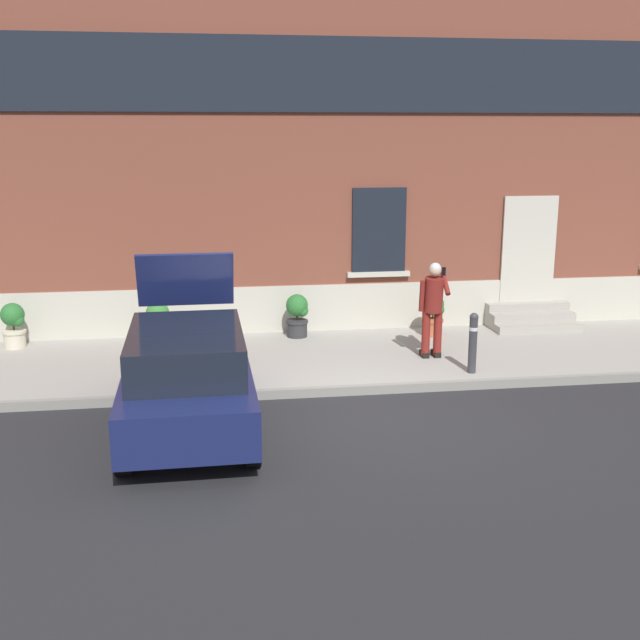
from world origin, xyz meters
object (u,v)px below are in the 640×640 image
hatchback_car_navy (188,376)px  planter_olive (158,322)px  person_on_phone (433,304)px  planter_charcoal (297,314)px  planter_terracotta (433,313)px  bollard_near_person (473,341)px  planter_cream (14,324)px

hatchback_car_navy → planter_olive: size_ratio=4.76×
person_on_phone → planter_charcoal: 2.93m
planter_olive → planter_terracotta: size_ratio=1.00×
bollard_near_person → planter_terracotta: bollard_near_person is taller
bollard_near_person → planter_cream: size_ratio=1.22×
planter_charcoal → planter_terracotta: same height
bollard_near_person → person_on_phone: 1.14m
bollard_near_person → planter_olive: bearing=154.9°
planter_charcoal → bollard_near_person: bearing=-46.2°
hatchback_car_navy → planter_olive: (-0.64, 4.06, -0.19)m
planter_olive → planter_charcoal: 2.71m
person_on_phone → bollard_near_person: bearing=-61.6°
hatchback_car_navy → planter_terracotta: bearing=40.4°
bollard_near_person → planter_cream: (-8.06, 2.75, -0.11)m
hatchback_car_navy → planter_terracotta: hatchback_car_navy is taller
bollard_near_person → planter_charcoal: bearing=133.8°
bollard_near_person → planter_charcoal: 3.85m
hatchback_car_navy → planter_olive: 4.12m
hatchback_car_navy → planter_charcoal: 4.81m
bollard_near_person → planter_terracotta: bearing=89.2°
planter_olive → planter_charcoal: bearing=5.8°
hatchback_car_navy → person_on_phone: 4.99m
planter_cream → planter_terracotta: same height
bollard_near_person → person_on_phone: size_ratio=0.60×
person_on_phone → planter_charcoal: (-2.23, 1.82, -0.55)m
hatchback_car_navy → planter_olive: hatchback_car_navy is taller
planter_olive → planter_charcoal: same height
planter_cream → planter_charcoal: size_ratio=1.00×
planter_terracotta → hatchback_car_navy: bearing=-139.6°
bollard_near_person → planter_terracotta: size_ratio=1.22×
planter_cream → planter_charcoal: 5.40m
bollard_near_person → planter_olive: bollard_near_person is taller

